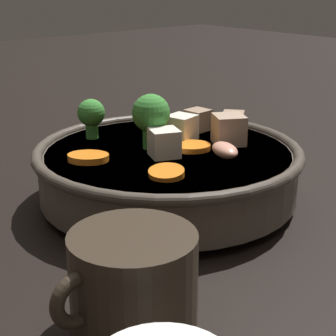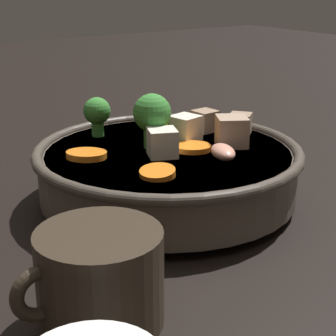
% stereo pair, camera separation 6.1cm
% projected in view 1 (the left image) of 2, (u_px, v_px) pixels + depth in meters
% --- Properties ---
extents(ground_plane, '(3.00, 3.00, 0.00)m').
position_uv_depth(ground_plane, '(168.00, 202.00, 0.63)').
color(ground_plane, black).
extents(stirfry_bowl, '(0.29, 0.29, 0.12)m').
position_uv_depth(stirfry_bowl, '(168.00, 166.00, 0.61)').
color(stirfry_bowl, '#51473D').
rests_on(stirfry_bowl, ground_plane).
extents(dark_mug, '(0.11, 0.09, 0.07)m').
position_uv_depth(dark_mug, '(132.00, 281.00, 0.40)').
color(dark_mug, '#33281E').
rests_on(dark_mug, ground_plane).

